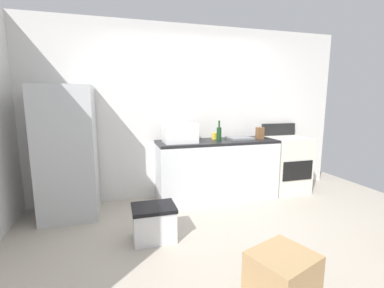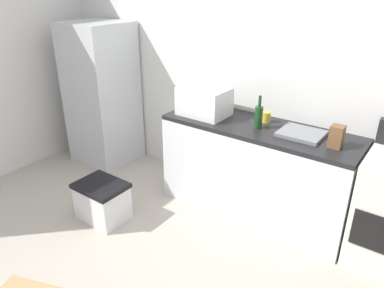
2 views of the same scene
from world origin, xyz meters
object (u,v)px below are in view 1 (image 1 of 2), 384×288
(coffee_mug, at_px, (214,136))
(cardboard_box_large, at_px, (282,282))
(wine_bottle, at_px, (219,133))
(knife_block, at_px, (260,133))
(refrigerator, at_px, (68,152))
(stove_oven, at_px, (286,163))
(microwave, at_px, (180,133))
(storage_bin, at_px, (154,222))

(coffee_mug, distance_m, cardboard_box_large, 2.46)
(wine_bottle, xyz_separation_m, knife_block, (0.67, -0.00, -0.02))
(refrigerator, height_order, stove_oven, refrigerator)
(stove_oven, relative_size, wine_bottle, 3.67)
(cardboard_box_large, bearing_deg, microwave, 95.90)
(cardboard_box_large, height_order, storage_bin, cardboard_box_large)
(stove_oven, distance_m, cardboard_box_large, 2.72)
(wine_bottle, relative_size, cardboard_box_large, 0.70)
(knife_block, distance_m, storage_bin, 2.16)
(knife_block, height_order, storage_bin, knife_block)
(wine_bottle, bearing_deg, coffee_mug, 91.93)
(wine_bottle, distance_m, coffee_mug, 0.19)
(wine_bottle, xyz_separation_m, coffee_mug, (-0.01, 0.18, -0.06))
(storage_bin, bearing_deg, stove_oven, 22.83)
(stove_oven, relative_size, coffee_mug, 11.00)
(wine_bottle, bearing_deg, refrigerator, 179.93)
(stove_oven, bearing_deg, wine_bottle, -177.28)
(wine_bottle, bearing_deg, stove_oven, 2.72)
(stove_oven, xyz_separation_m, storage_bin, (-2.32, -0.98, -0.27))
(storage_bin, bearing_deg, cardboard_box_large, -58.86)
(microwave, xyz_separation_m, storage_bin, (-0.52, -0.93, -0.84))
(microwave, distance_m, wine_bottle, 0.59)
(refrigerator, bearing_deg, microwave, 0.34)
(stove_oven, distance_m, microwave, 1.89)
(coffee_mug, bearing_deg, storage_bin, -135.17)
(coffee_mug, bearing_deg, microwave, -164.19)
(stove_oven, relative_size, storage_bin, 2.39)
(knife_block, bearing_deg, cardboard_box_large, -115.81)
(knife_block, relative_size, storage_bin, 0.39)
(knife_block, bearing_deg, coffee_mug, 165.36)
(knife_block, bearing_deg, stove_oven, 6.34)
(refrigerator, xyz_separation_m, storage_bin, (0.95, -0.92, -0.65))
(refrigerator, xyz_separation_m, coffee_mug, (2.05, 0.17, 0.11))
(storage_bin, bearing_deg, coffee_mug, 44.83)
(cardboard_box_large, bearing_deg, refrigerator, 128.26)
(refrigerator, distance_m, stove_oven, 3.29)
(microwave, bearing_deg, coffee_mug, 15.81)
(microwave, height_order, coffee_mug, microwave)
(wine_bottle, xyz_separation_m, cardboard_box_large, (-0.36, -2.15, -0.79))
(refrigerator, height_order, storage_bin, refrigerator)
(refrigerator, bearing_deg, storage_bin, -44.02)
(stove_oven, relative_size, knife_block, 6.11)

